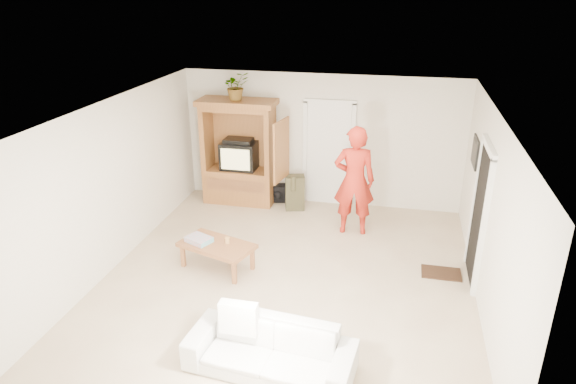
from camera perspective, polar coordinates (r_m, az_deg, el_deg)
name	(u,v)px	position (r m, az deg, el deg)	size (l,w,h in m)	color
floor	(288,276)	(7.98, 0.02, -9.35)	(6.00, 6.00, 0.00)	tan
ceiling	(288,110)	(6.98, 0.03, 9.12)	(6.00, 6.00, 0.00)	white
wall_back	(321,140)	(10.16, 3.74, 5.76)	(5.50, 5.50, 0.00)	silver
wall_front	(217,325)	(4.87, -7.95, -14.40)	(5.50, 5.50, 0.00)	silver
wall_left	(115,183)	(8.38, -18.66, 0.91)	(6.00, 6.00, 0.00)	silver
wall_right	(489,216)	(7.34, 21.48, -2.54)	(6.00, 6.00, 0.00)	silver
armoire	(240,159)	(10.32, -5.31, 3.69)	(1.82, 1.14, 2.10)	brown
door_back	(328,155)	(10.20, 4.51, 4.15)	(0.85, 0.05, 2.04)	white
doorway_right	(479,217)	(7.99, 20.48, -2.57)	(0.05, 0.90, 2.04)	black
framed_picture	(475,152)	(9.00, 20.08, 4.21)	(0.03, 0.60, 0.48)	black
doormat	(441,273)	(8.39, 16.66, -8.61)	(0.60, 0.40, 0.02)	#382316
plant	(236,86)	(9.93, -5.80, 11.63)	(0.48, 0.41, 0.53)	#4C7238
man	(354,181)	(9.00, 7.37, 1.25)	(0.72, 0.47, 1.97)	#B42518
sofa	(270,350)	(6.16, -1.99, -17.09)	(1.94, 0.76, 0.57)	silver
coffee_table	(217,247)	(8.10, -7.91, -6.05)	(1.28, 0.94, 0.43)	#976034
towel	(199,239)	(8.16, -9.87, -5.22)	(0.38, 0.28, 0.08)	#FF546A
candle	(227,240)	(8.05, -6.77, -5.35)	(0.08, 0.08, 0.10)	tan
backpack_black	(279,193)	(10.47, -1.05, -0.17)	(0.30, 0.18, 0.37)	black
backpack_olive	(295,193)	(10.09, 0.77, -0.06)	(0.37, 0.27, 0.70)	#47442B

